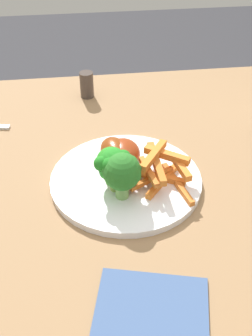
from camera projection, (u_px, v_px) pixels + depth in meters
name	position (u px, v px, depth m)	size (l,w,h in m)	color
dining_table	(136.00, 227.00, 0.78)	(1.05, 0.84, 0.71)	#8E6B47
dinner_plate	(126.00, 180.00, 0.71)	(0.25, 0.25, 0.01)	white
broccoli_floret_front	(114.00, 165.00, 0.66)	(0.06, 0.05, 0.08)	#87AB4A
broccoli_floret_middle	(122.00, 172.00, 0.65)	(0.06, 0.07, 0.08)	#7CB05D
broccoli_floret_back	(111.00, 165.00, 0.67)	(0.05, 0.05, 0.07)	#88A548
carrot_fries_pile	(160.00, 168.00, 0.69)	(0.12, 0.13, 0.05)	orange
chicken_drumstick_near	(123.00, 155.00, 0.72)	(0.06, 0.12, 0.04)	#5F1D0B
chicken_drumstick_far	(116.00, 154.00, 0.73)	(0.06, 0.13, 0.04)	#551F09
napkin	(150.00, 332.00, 0.50)	(0.17, 0.14, 0.00)	#3D5684
pepper_shaker	(87.00, 85.00, 0.93)	(0.03, 0.03, 0.06)	#423833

